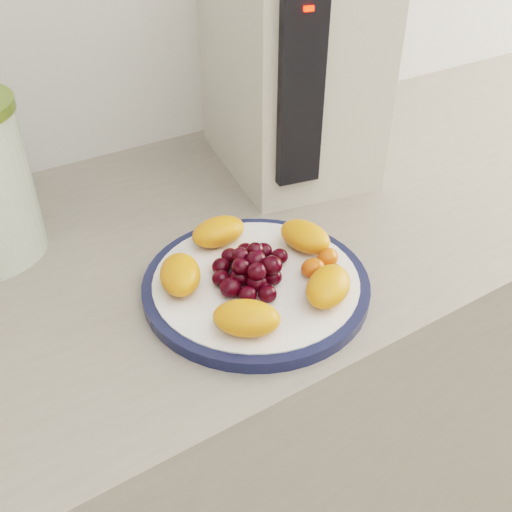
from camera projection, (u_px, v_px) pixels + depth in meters
counter at (253, 414)px, 1.09m from camera, size 3.50×0.60×0.90m
cabinet_face at (253, 424)px, 1.11m from camera, size 3.48×0.58×0.84m
plate_rim at (256, 285)px, 0.68m from camera, size 0.27×0.27×0.01m
plate_face at (256, 284)px, 0.68m from camera, size 0.25×0.25×0.02m
appliance_body at (290, 56)px, 0.85m from camera, size 0.25×0.31×0.35m
appliance_panel at (301, 90)px, 0.73m from camera, size 0.06×0.03×0.26m
appliance_led at (309, 8)px, 0.66m from camera, size 0.01×0.01×0.01m
fruit_plate at (258, 267)px, 0.67m from camera, size 0.23×0.22×0.04m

